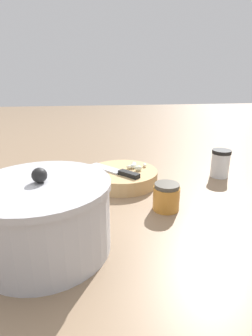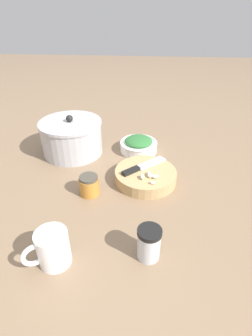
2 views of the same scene
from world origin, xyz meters
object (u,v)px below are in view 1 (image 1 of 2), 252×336
object	(u,v)px
cutting_board	(122,177)
honey_jar	(166,197)
chef_knife	(117,171)
spice_jar	(220,163)
herb_bowl	(49,181)
stock_pot	(44,217)
garlic_cloves	(136,166)

from	to	relation	value
cutting_board	honey_jar	distance (m)	0.21
chef_knife	honey_jar	distance (m)	0.21
spice_jar	chef_knife	bearing A→B (deg)	4.71
cutting_board	herb_bowl	world-z (taller)	herb_bowl
herb_bowl	spice_jar	distance (m)	0.56
herb_bowl	stock_pot	xyz separation A→B (m)	(-0.03, 0.28, 0.04)
honey_jar	herb_bowl	bearing A→B (deg)	-26.43
garlic_cloves	chef_knife	bearing A→B (deg)	23.64
spice_jar	stock_pot	world-z (taller)	stock_pot
spice_jar	honey_jar	size ratio (longest dim) A/B	1.33
herb_bowl	stock_pot	world-z (taller)	stock_pot
honey_jar	stock_pot	xyz separation A→B (m)	(0.28, 0.13, 0.04)
cutting_board	spice_jar	bearing A→B (deg)	-177.73
honey_jar	chef_knife	bearing A→B (deg)	-57.64
chef_knife	stock_pot	size ratio (longest dim) A/B	0.63
herb_bowl	honey_jar	size ratio (longest dim) A/B	2.30
garlic_cloves	honey_jar	bearing A→B (deg)	102.66
garlic_cloves	honey_jar	xyz separation A→B (m)	(-0.05, 0.20, -0.02)
stock_pot	cutting_board	bearing A→B (deg)	-120.73
garlic_cloves	herb_bowl	xyz separation A→B (m)	(0.27, 0.05, -0.02)
herb_bowl	garlic_cloves	bearing A→B (deg)	-169.99
garlic_cloves	spice_jar	size ratio (longest dim) A/B	0.73
herb_bowl	cutting_board	bearing A→B (deg)	-171.11
garlic_cloves	stock_pot	distance (m)	0.40
honey_jar	spice_jar	bearing A→B (deg)	-140.37
garlic_cloves	spice_jar	bearing A→B (deg)	-179.82
chef_knife	stock_pot	xyz separation A→B (m)	(0.17, 0.30, 0.02)
cutting_board	herb_bowl	distance (m)	0.22
spice_jar	honey_jar	distance (m)	0.32
garlic_cloves	herb_bowl	world-z (taller)	herb_bowl
spice_jar	stock_pot	bearing A→B (deg)	32.25
herb_bowl	honey_jar	bearing A→B (deg)	153.57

